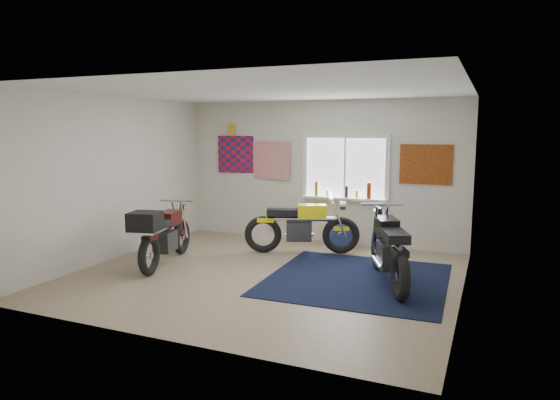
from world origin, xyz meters
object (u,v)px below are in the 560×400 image
at_px(navy_rug, 357,279).
at_px(yellow_triumph, 301,228).
at_px(black_chrome_bike, 389,251).
at_px(maroon_tourer, 162,235).

relative_size(navy_rug, yellow_triumph, 1.34).
height_order(black_chrome_bike, maroon_tourer, black_chrome_bike).
height_order(navy_rug, maroon_tourer, maroon_tourer).
distance_m(navy_rug, maroon_tourer, 3.11).
bearing_deg(navy_rug, yellow_triumph, 138.31).
relative_size(black_chrome_bike, maroon_tourer, 1.02).
height_order(yellow_triumph, maroon_tourer, yellow_triumph).
distance_m(black_chrome_bike, maroon_tourer, 3.50).
distance_m(yellow_triumph, maroon_tourer, 2.40).
xyz_separation_m(yellow_triumph, maroon_tourer, (-1.72, -1.68, 0.06)).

